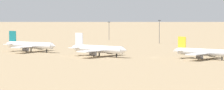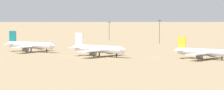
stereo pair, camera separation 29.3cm
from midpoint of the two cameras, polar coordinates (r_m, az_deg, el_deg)
The scene contains 7 objects.
ground at distance 298.16m, azimuth 3.98°, elevation -1.17°, with size 4000.00×4000.00×0.00m, color #9E8460.
ridge_far_west at distance 1578.74m, azimuth 3.07°, elevation 3.86°, with size 377.98×288.31×62.96m, color slate.
parked_jet_teal_1 at distance 335.82m, azimuth -7.75°, elevation -0.02°, with size 34.61×29.06×11.44m.
parked_jet_white_2 at distance 301.58m, azimuth -1.30°, elevation -0.38°, with size 35.14×29.94×11.63m.
parked_jet_yellow_3 at distance 289.04m, azimuth 8.59°, elevation -0.67°, with size 31.73×27.06×10.51m.
light_pole_mid at distance 409.88m, azimuth 4.55°, elevation 1.42°, with size 1.80×0.50×15.99m.
light_pole_east at distance 451.23m, azimuth -0.25°, elevation 1.49°, with size 1.80×0.50×13.77m.
Camera 2 is at (118.65, -272.38, 24.92)m, focal length 96.37 mm.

